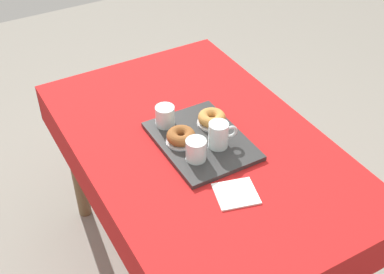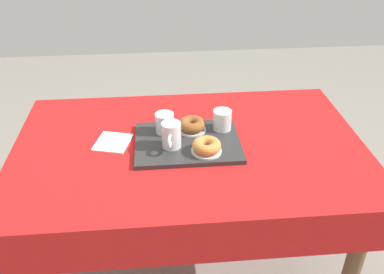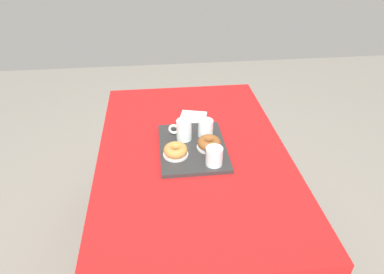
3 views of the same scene
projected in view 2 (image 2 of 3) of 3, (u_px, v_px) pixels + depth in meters
The scene contains 11 objects.
ground_plane at pixel (190, 274), 2.00m from camera, with size 6.00×6.00×0.00m, color gray.
dining_table at pixel (189, 165), 1.65m from camera, with size 1.35×0.87×0.76m.
serving_tray at pixel (188, 143), 1.59m from camera, with size 0.40×0.30×0.02m, color #2D2D2D.
tea_mug_left at pixel (171, 136), 1.53m from camera, with size 0.07×0.11×0.10m.
water_glass_near at pixel (165, 124), 1.63m from camera, with size 0.07×0.07×0.08m.
water_glass_far at pixel (222, 121), 1.65m from camera, with size 0.07×0.07×0.08m.
donut_plate_left at pixel (206, 151), 1.52m from camera, with size 0.11×0.11×0.01m, color silver.
sugar_donut_left at pixel (207, 146), 1.51m from camera, with size 0.11×0.11×0.04m, color #BC7F3D.
donut_plate_right at pixel (192, 130), 1.65m from camera, with size 0.11×0.11×0.01m, color silver.
sugar_donut_right at pixel (192, 124), 1.64m from camera, with size 0.11×0.11×0.04m, color brown.
paper_napkin at pixel (113, 142), 1.61m from camera, with size 0.13×0.14×0.01m, color white.
Camera 2 is at (0.11, 1.33, 1.63)m, focal length 38.73 mm.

